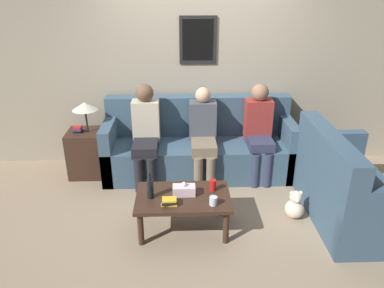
% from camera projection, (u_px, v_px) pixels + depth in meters
% --- Properties ---
extents(ground_plane, '(16.00, 16.00, 0.00)m').
position_uv_depth(ground_plane, '(200.00, 189.00, 4.70)').
color(ground_plane, gray).
extents(wall_back, '(9.00, 0.08, 2.60)m').
position_uv_depth(wall_back, '(198.00, 70.00, 5.01)').
color(wall_back, '#9E937F').
rests_on(wall_back, ground_plane).
extents(couch_main, '(2.46, 0.80, 0.99)m').
position_uv_depth(couch_main, '(199.00, 148.00, 5.01)').
color(couch_main, '#385166').
rests_on(couch_main, ground_plane).
extents(couch_side, '(0.80, 1.45, 0.99)m').
position_uv_depth(couch_side, '(345.00, 190.00, 4.02)').
color(couch_side, '#385166').
rests_on(couch_side, ground_plane).
extents(coffee_table, '(0.96, 0.60, 0.40)m').
position_uv_depth(coffee_table, '(183.00, 201.00, 3.83)').
color(coffee_table, '#382319').
rests_on(coffee_table, ground_plane).
extents(side_table_with_lamp, '(0.44, 0.44, 1.01)m').
position_uv_depth(side_table_with_lamp, '(86.00, 149.00, 4.93)').
color(side_table_with_lamp, '#382319').
rests_on(side_table_with_lamp, ground_plane).
extents(wine_bottle, '(0.07, 0.07, 0.29)m').
position_uv_depth(wine_bottle, '(150.00, 188.00, 3.73)').
color(wine_bottle, black).
rests_on(wine_bottle, coffee_table).
extents(drinking_glass, '(0.08, 0.08, 0.09)m').
position_uv_depth(drinking_glass, '(213.00, 201.00, 3.64)').
color(drinking_glass, silver).
rests_on(drinking_glass, coffee_table).
extents(book_stack, '(0.16, 0.12, 0.07)m').
position_uv_depth(book_stack, '(169.00, 202.00, 3.64)').
color(book_stack, gold).
rests_on(book_stack, coffee_table).
extents(soda_can, '(0.07, 0.07, 0.12)m').
position_uv_depth(soda_can, '(213.00, 185.00, 3.88)').
color(soda_can, red).
rests_on(soda_can, coffee_table).
extents(tissue_box, '(0.23, 0.12, 0.15)m').
position_uv_depth(tissue_box, '(184.00, 190.00, 3.81)').
color(tissue_box, silver).
rests_on(tissue_box, coffee_table).
extents(person_left, '(0.34, 0.64, 1.24)m').
position_uv_depth(person_left, '(146.00, 130.00, 4.70)').
color(person_left, black).
rests_on(person_left, ground_plane).
extents(person_middle, '(0.34, 0.64, 1.19)m').
position_uv_depth(person_middle, '(203.00, 132.00, 4.73)').
color(person_middle, '#756651').
rests_on(person_middle, ground_plane).
extents(person_right, '(0.34, 0.58, 1.22)m').
position_uv_depth(person_right, '(259.00, 128.00, 4.78)').
color(person_right, '#2D334C').
rests_on(person_right, ground_plane).
extents(teddy_bear, '(0.21, 0.21, 0.33)m').
position_uv_depth(teddy_bear, '(295.00, 206.00, 4.10)').
color(teddy_bear, beige).
rests_on(teddy_bear, ground_plane).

